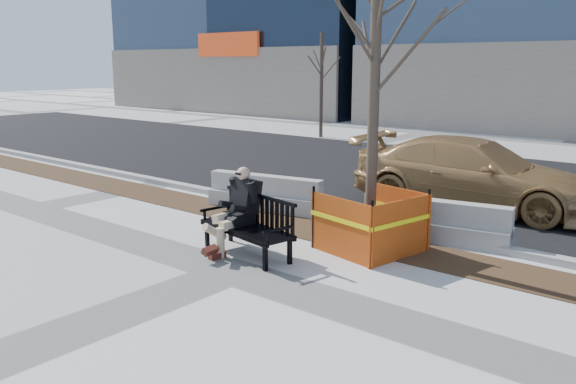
# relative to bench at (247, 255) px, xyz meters

# --- Properties ---
(ground) EXTENTS (120.00, 120.00, 0.00)m
(ground) POSITION_rel_bench_xyz_m (0.38, -0.73, 0.00)
(ground) COLOR beige
(ground) RESTS_ON ground
(mulch_strip) EXTENTS (40.00, 1.20, 0.02)m
(mulch_strip) POSITION_rel_bench_xyz_m (0.38, 1.87, 0.00)
(mulch_strip) COLOR #47301C
(mulch_strip) RESTS_ON ground
(asphalt_street) EXTENTS (60.00, 10.40, 0.01)m
(asphalt_street) POSITION_rel_bench_xyz_m (0.38, 8.07, 0.00)
(asphalt_street) COLOR black
(asphalt_street) RESTS_ON ground
(curb) EXTENTS (60.00, 0.25, 0.12)m
(curb) POSITION_rel_bench_xyz_m (0.38, 2.82, 0.06)
(curb) COLOR #9E9B93
(curb) RESTS_ON ground
(bench) EXTENTS (1.98, 1.00, 1.01)m
(bench) POSITION_rel_bench_xyz_m (0.00, 0.00, 0.00)
(bench) COLOR black
(bench) RESTS_ON ground
(seated_man) EXTENTS (0.79, 1.12, 1.44)m
(seated_man) POSITION_rel_bench_xyz_m (-0.25, 0.10, 0.00)
(seated_man) COLOR black
(seated_man) RESTS_ON ground
(tree_fence) EXTENTS (2.58, 2.58, 5.44)m
(tree_fence) POSITION_rel_bench_xyz_m (1.43, 1.54, 0.00)
(tree_fence) COLOR #DF5D16
(tree_fence) RESTS_ON ground
(sedan) EXTENTS (5.40, 2.50, 1.53)m
(sedan) POSITION_rel_bench_xyz_m (1.58, 5.52, 0.00)
(sedan) COLOR #A37943
(sedan) RESTS_ON ground
(jersey_barrier_left) EXTENTS (2.72, 1.03, 0.77)m
(jersey_barrier_left) POSITION_rel_bench_xyz_m (-1.83, 2.53, 0.00)
(jersey_barrier_left) COLOR #9E9C94
(jersey_barrier_left) RESTS_ON ground
(jersey_barrier_right) EXTENTS (2.68, 1.01, 0.75)m
(jersey_barrier_right) POSITION_rel_bench_xyz_m (2.05, 2.75, 0.00)
(jersey_barrier_right) COLOR #9D9B93
(jersey_barrier_right) RESTS_ON ground
(far_tree_left) EXTENTS (2.07, 2.07, 4.70)m
(far_tree_left) POSITION_rel_bench_xyz_m (-8.52, 13.57, 0.00)
(far_tree_left) COLOR #4B3C30
(far_tree_left) RESTS_ON ground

